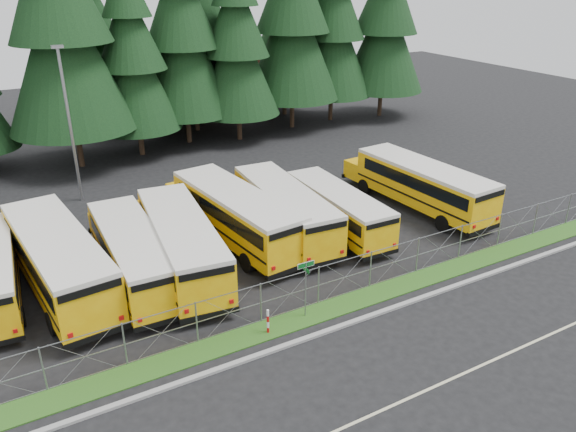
{
  "coord_description": "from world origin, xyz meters",
  "views": [
    {
      "loc": [
        -13.27,
        -19.8,
        14.66
      ],
      "look_at": [
        0.2,
        4.0,
        2.3
      ],
      "focal_mm": 35.0,
      "sensor_mm": 36.0,
      "label": 1
    }
  ],
  "objects_px": {
    "street_sign": "(306,278)",
    "striped_bollard": "(268,322)",
    "bus_east": "(419,186)",
    "light_standard": "(69,120)",
    "bus_1": "(57,261)",
    "bus_3": "(181,244)",
    "bus_6": "(334,210)",
    "bus_4": "(233,216)",
    "bus_2": "(132,255)",
    "bus_5": "(282,210)"
  },
  "relations": [
    {
      "from": "bus_2",
      "to": "street_sign",
      "type": "distance_m",
      "value": 9.13
    },
    {
      "from": "bus_1",
      "to": "light_standard",
      "type": "relative_size",
      "value": 1.21
    },
    {
      "from": "light_standard",
      "to": "bus_3",
      "type": "bearing_deg",
      "value": -77.85
    },
    {
      "from": "bus_1",
      "to": "bus_3",
      "type": "height_order",
      "value": "bus_1"
    },
    {
      "from": "bus_4",
      "to": "bus_6",
      "type": "distance_m",
      "value": 6.06
    },
    {
      "from": "bus_2",
      "to": "striped_bollard",
      "type": "bearing_deg",
      "value": -60.81
    },
    {
      "from": "bus_2",
      "to": "bus_4",
      "type": "relative_size",
      "value": 0.91
    },
    {
      "from": "striped_bollard",
      "to": "bus_5",
      "type": "bearing_deg",
      "value": 57.38
    },
    {
      "from": "bus_4",
      "to": "bus_2",
      "type": "bearing_deg",
      "value": -172.22
    },
    {
      "from": "bus_5",
      "to": "striped_bollard",
      "type": "xyz_separation_m",
      "value": [
        -5.35,
        -8.36,
        -0.88
      ]
    },
    {
      "from": "bus_6",
      "to": "light_standard",
      "type": "bearing_deg",
      "value": 136.56
    },
    {
      "from": "bus_4",
      "to": "striped_bollard",
      "type": "xyz_separation_m",
      "value": [
        -2.41,
        -8.84,
        -0.98
      ]
    },
    {
      "from": "bus_6",
      "to": "striped_bollard",
      "type": "distance_m",
      "value": 10.97
    },
    {
      "from": "bus_3",
      "to": "street_sign",
      "type": "relative_size",
      "value": 4.17
    },
    {
      "from": "bus_east",
      "to": "striped_bollard",
      "type": "relative_size",
      "value": 9.79
    },
    {
      "from": "striped_bollard",
      "to": "street_sign",
      "type": "bearing_deg",
      "value": 8.25
    },
    {
      "from": "bus_6",
      "to": "bus_4",
      "type": "bearing_deg",
      "value": 166.05
    },
    {
      "from": "bus_1",
      "to": "striped_bollard",
      "type": "height_order",
      "value": "bus_1"
    },
    {
      "from": "bus_2",
      "to": "light_standard",
      "type": "relative_size",
      "value": 1.08
    },
    {
      "from": "bus_1",
      "to": "bus_4",
      "type": "relative_size",
      "value": 1.02
    },
    {
      "from": "bus_2",
      "to": "bus_4",
      "type": "height_order",
      "value": "bus_4"
    },
    {
      "from": "street_sign",
      "to": "striped_bollard",
      "type": "height_order",
      "value": "street_sign"
    },
    {
      "from": "bus_east",
      "to": "street_sign",
      "type": "distance_m",
      "value": 14.54
    },
    {
      "from": "bus_4",
      "to": "bus_6",
      "type": "relative_size",
      "value": 1.19
    },
    {
      "from": "bus_east",
      "to": "light_standard",
      "type": "height_order",
      "value": "light_standard"
    },
    {
      "from": "bus_5",
      "to": "bus_3",
      "type": "bearing_deg",
      "value": -165.03
    },
    {
      "from": "bus_6",
      "to": "bus_east",
      "type": "distance_m",
      "value": 6.56
    },
    {
      "from": "bus_1",
      "to": "bus_5",
      "type": "xyz_separation_m",
      "value": [
        12.5,
        0.22,
        -0.12
      ]
    },
    {
      "from": "bus_1",
      "to": "bus_6",
      "type": "distance_m",
      "value": 15.42
    },
    {
      "from": "bus_3",
      "to": "bus_east",
      "type": "distance_m",
      "value": 16.13
    },
    {
      "from": "bus_6",
      "to": "street_sign",
      "type": "relative_size",
      "value": 3.6
    },
    {
      "from": "bus_1",
      "to": "bus_2",
      "type": "relative_size",
      "value": 1.11
    },
    {
      "from": "bus_1",
      "to": "bus_4",
      "type": "height_order",
      "value": "bus_1"
    },
    {
      "from": "bus_east",
      "to": "bus_4",
      "type": "bearing_deg",
      "value": 169.34
    },
    {
      "from": "bus_6",
      "to": "bus_3",
      "type": "bearing_deg",
      "value": -177.44
    },
    {
      "from": "street_sign",
      "to": "bus_3",
      "type": "bearing_deg",
      "value": 116.67
    },
    {
      "from": "bus_4",
      "to": "bus_3",
      "type": "bearing_deg",
      "value": -160.82
    },
    {
      "from": "striped_bollard",
      "to": "light_standard",
      "type": "xyz_separation_m",
      "value": [
        -4.01,
        19.49,
        4.9
      ]
    },
    {
      "from": "striped_bollard",
      "to": "bus_6",
      "type": "bearing_deg",
      "value": 41.2
    },
    {
      "from": "street_sign",
      "to": "light_standard",
      "type": "xyz_separation_m",
      "value": [
        -6.07,
        19.19,
        3.47
      ]
    },
    {
      "from": "bus_1",
      "to": "light_standard",
      "type": "bearing_deg",
      "value": 68.77
    },
    {
      "from": "bus_4",
      "to": "striped_bollard",
      "type": "distance_m",
      "value": 9.21
    },
    {
      "from": "street_sign",
      "to": "light_standard",
      "type": "height_order",
      "value": "light_standard"
    },
    {
      "from": "bus_3",
      "to": "bus_5",
      "type": "height_order",
      "value": "bus_3"
    },
    {
      "from": "bus_1",
      "to": "bus_3",
      "type": "xyz_separation_m",
      "value": [
        5.82,
        -1.08,
        -0.07
      ]
    },
    {
      "from": "bus_5",
      "to": "striped_bollard",
      "type": "height_order",
      "value": "bus_5"
    },
    {
      "from": "bus_2",
      "to": "bus_3",
      "type": "distance_m",
      "value": 2.46
    },
    {
      "from": "bus_2",
      "to": "bus_east",
      "type": "bearing_deg",
      "value": 1.77
    },
    {
      "from": "bus_6",
      "to": "light_standard",
      "type": "xyz_separation_m",
      "value": [
        -12.25,
        12.27,
        4.18
      ]
    },
    {
      "from": "light_standard",
      "to": "street_sign",
      "type": "bearing_deg",
      "value": -72.45
    }
  ]
}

